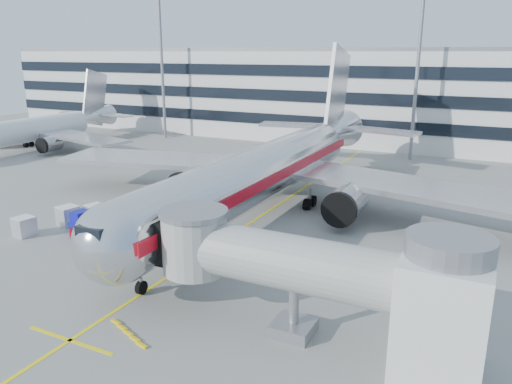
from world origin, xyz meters
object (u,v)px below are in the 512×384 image
at_px(baggage_tug, 84,224).
at_px(cargo_container_front, 24,226).
at_px(cargo_container_left, 95,213).
at_px(ramp_worker, 136,236).
at_px(cargo_container_right, 68,216).
at_px(main_jet, 271,168).
at_px(belt_loader, 141,240).

distance_m(baggage_tug, cargo_container_front, 4.97).
bearing_deg(cargo_container_left, ramp_worker, -22.87).
relative_size(cargo_container_front, ramp_worker, 1.01).
xyz_separation_m(cargo_container_right, cargo_container_front, (-1.19, -3.67, -0.05)).
relative_size(baggage_tug, cargo_container_front, 1.62).
xyz_separation_m(main_jet, cargo_container_left, (-12.76, -10.41, -3.41)).
bearing_deg(cargo_container_front, main_jet, 45.25).
xyz_separation_m(main_jet, belt_loader, (-5.02, -13.51, -3.58)).
distance_m(cargo_container_left, ramp_worker, 7.71).
height_order(main_jet, belt_loader, main_jet).
bearing_deg(cargo_container_left, baggage_tug, -62.65).
relative_size(cargo_container_right, cargo_container_front, 1.11).
relative_size(cargo_container_left, ramp_worker, 1.06).
distance_m(main_jet, belt_loader, 14.85).
relative_size(belt_loader, cargo_container_left, 2.69).
relative_size(main_jet, cargo_container_right, 26.48).
height_order(baggage_tug, cargo_container_left, baggage_tug).
distance_m(baggage_tug, ramp_worker, 5.66).
xyz_separation_m(belt_loader, cargo_container_right, (-9.38, 1.44, 0.20)).
relative_size(main_jet, belt_loader, 10.40).
bearing_deg(cargo_container_right, baggage_tug, -20.18).
xyz_separation_m(belt_loader, cargo_container_left, (-7.74, 3.10, 0.17)).
bearing_deg(main_jet, cargo_container_front, -134.75).
relative_size(cargo_container_left, cargo_container_front, 1.05).
bearing_deg(ramp_worker, cargo_container_right, 133.14).
bearing_deg(cargo_container_right, belt_loader, -8.76).
bearing_deg(belt_loader, ramp_worker, 170.83).
xyz_separation_m(baggage_tug, cargo_container_left, (-1.44, 2.79, -0.04)).
height_order(main_jet, cargo_container_right, main_jet).
xyz_separation_m(baggage_tug, ramp_worker, (5.66, -0.21, -0.01)).
height_order(cargo_container_left, cargo_container_right, cargo_container_right).
bearing_deg(ramp_worker, baggage_tug, 139.75).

